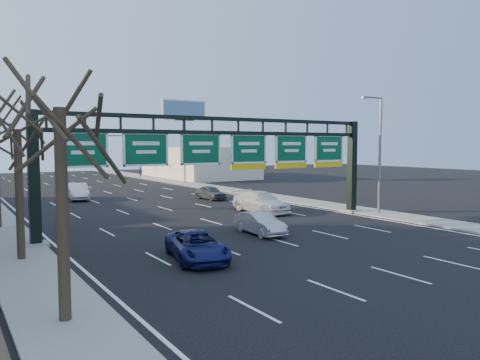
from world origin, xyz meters
TOP-DOWN VIEW (x-y plane):
  - ground at (0.00, 0.00)m, footprint 160.00×160.00m
  - sidewalk_right at (12.80, 20.00)m, footprint 3.00×120.00m
  - lane_markings at (0.00, 20.00)m, footprint 21.60×120.00m
  - sign_gantry at (0.16, 8.00)m, footprint 24.60×1.20m
  - building_right_distant at (20.00, 50.00)m, footprint 12.00×20.00m
  - tree_near at (-12.80, -4.00)m, footprint 3.60×3.60m
  - tree_gantry at (-12.80, 5.00)m, footprint 3.60×3.60m
  - streetlight_near at (12.47, 6.00)m, footprint 2.15×0.22m
  - streetlight_far at (12.47, 40.00)m, footprint 2.15×0.22m
  - billboard_right at (15.00, 44.98)m, footprint 7.00×0.50m
  - traffic_signal_mast at (5.69, 55.00)m, footprint 10.16×0.54m
  - car_blue_suv at (-5.87, 0.78)m, footprint 3.19×5.17m
  - car_silver_sedan at (0.22, 4.34)m, footprint 1.61×4.10m
  - car_white_wagon at (5.59, 11.83)m, footprint 2.59×5.78m
  - car_grey_far at (6.48, 21.71)m, footprint 1.78×4.03m
  - car_silver_distant at (-4.59, 28.35)m, footprint 2.39×5.05m

SIDE VIEW (x-z plane):
  - ground at x=0.00m, z-range 0.00..0.00m
  - lane_markings at x=0.00m, z-range 0.00..0.01m
  - sidewalk_right at x=12.80m, z-range 0.00..0.12m
  - car_silver_sedan at x=0.22m, z-range 0.00..1.33m
  - car_blue_suv at x=-5.87m, z-range 0.00..1.34m
  - car_grey_far at x=6.48m, z-range 0.00..1.35m
  - car_silver_distant at x=-4.59m, z-range 0.00..1.60m
  - car_white_wagon at x=5.59m, z-range 0.00..1.65m
  - building_right_distant at x=20.00m, z-range 0.00..5.00m
  - sign_gantry at x=0.16m, z-range 1.03..8.23m
  - streetlight_near at x=12.47m, z-range 0.58..9.58m
  - streetlight_far at x=12.47m, z-range 0.58..9.58m
  - traffic_signal_mast at x=5.69m, z-range 2.00..9.00m
  - tree_gantry at x=-12.80m, z-range 2.87..11.35m
  - tree_near at x=-12.80m, z-range 3.05..11.91m
  - billboard_right at x=15.00m, z-range 3.06..15.06m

